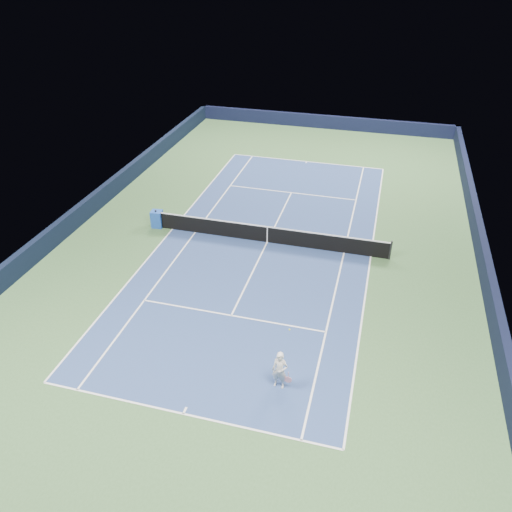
# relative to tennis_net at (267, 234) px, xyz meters

# --- Properties ---
(ground) EXTENTS (40.00, 40.00, 0.00)m
(ground) POSITION_rel_tennis_net_xyz_m (0.00, 0.00, -0.50)
(ground) COLOR #365A31
(ground) RESTS_ON ground
(wall_far) EXTENTS (22.00, 0.35, 1.10)m
(wall_far) POSITION_rel_tennis_net_xyz_m (0.00, 19.82, 0.05)
(wall_far) COLOR black
(wall_far) RESTS_ON ground
(wall_right) EXTENTS (0.35, 40.00, 1.10)m
(wall_right) POSITION_rel_tennis_net_xyz_m (10.82, 0.00, 0.05)
(wall_right) COLOR black
(wall_right) RESTS_ON ground
(wall_left) EXTENTS (0.35, 40.00, 1.10)m
(wall_left) POSITION_rel_tennis_net_xyz_m (-10.82, 0.00, 0.05)
(wall_left) COLOR black
(wall_left) RESTS_ON ground
(court_surface) EXTENTS (10.97, 23.77, 0.01)m
(court_surface) POSITION_rel_tennis_net_xyz_m (0.00, 0.00, -0.50)
(court_surface) COLOR navy
(court_surface) RESTS_ON ground
(baseline_far) EXTENTS (10.97, 0.08, 0.00)m
(baseline_far) POSITION_rel_tennis_net_xyz_m (0.00, 11.88, -0.50)
(baseline_far) COLOR white
(baseline_far) RESTS_ON ground
(baseline_near) EXTENTS (10.97, 0.08, 0.00)m
(baseline_near) POSITION_rel_tennis_net_xyz_m (0.00, -11.88, -0.50)
(baseline_near) COLOR white
(baseline_near) RESTS_ON ground
(sideline_doubles_right) EXTENTS (0.08, 23.77, 0.00)m
(sideline_doubles_right) POSITION_rel_tennis_net_xyz_m (5.49, 0.00, -0.50)
(sideline_doubles_right) COLOR white
(sideline_doubles_right) RESTS_ON ground
(sideline_doubles_left) EXTENTS (0.08, 23.77, 0.00)m
(sideline_doubles_left) POSITION_rel_tennis_net_xyz_m (-5.49, 0.00, -0.50)
(sideline_doubles_left) COLOR white
(sideline_doubles_left) RESTS_ON ground
(sideline_singles_right) EXTENTS (0.08, 23.77, 0.00)m
(sideline_singles_right) POSITION_rel_tennis_net_xyz_m (4.12, 0.00, -0.50)
(sideline_singles_right) COLOR white
(sideline_singles_right) RESTS_ON ground
(sideline_singles_left) EXTENTS (0.08, 23.77, 0.00)m
(sideline_singles_left) POSITION_rel_tennis_net_xyz_m (-4.12, 0.00, -0.50)
(sideline_singles_left) COLOR white
(sideline_singles_left) RESTS_ON ground
(service_line_far) EXTENTS (8.23, 0.08, 0.00)m
(service_line_far) POSITION_rel_tennis_net_xyz_m (0.00, 6.40, -0.50)
(service_line_far) COLOR white
(service_line_far) RESTS_ON ground
(service_line_near) EXTENTS (8.23, 0.08, 0.00)m
(service_line_near) POSITION_rel_tennis_net_xyz_m (0.00, -6.40, -0.50)
(service_line_near) COLOR white
(service_line_near) RESTS_ON ground
(center_service_line) EXTENTS (0.08, 12.80, 0.00)m
(center_service_line) POSITION_rel_tennis_net_xyz_m (0.00, 0.00, -0.50)
(center_service_line) COLOR white
(center_service_line) RESTS_ON ground
(center_mark_far) EXTENTS (0.08, 0.30, 0.00)m
(center_mark_far) POSITION_rel_tennis_net_xyz_m (0.00, 11.73, -0.50)
(center_mark_far) COLOR white
(center_mark_far) RESTS_ON ground
(center_mark_near) EXTENTS (0.08, 0.30, 0.00)m
(center_mark_near) POSITION_rel_tennis_net_xyz_m (0.00, -11.73, -0.50)
(center_mark_near) COLOR white
(center_mark_near) RESTS_ON ground
(tennis_net) EXTENTS (12.90, 0.10, 1.07)m
(tennis_net) POSITION_rel_tennis_net_xyz_m (0.00, 0.00, 0.00)
(tennis_net) COLOR black
(tennis_net) RESTS_ON ground
(sponsor_cube) EXTENTS (0.65, 0.60, 0.98)m
(sponsor_cube) POSITION_rel_tennis_net_xyz_m (-6.40, 0.06, -0.02)
(sponsor_cube) COLOR #1D4BB2
(sponsor_cube) RESTS_ON ground
(tennis_player) EXTENTS (0.76, 1.24, 1.91)m
(tennis_player) POSITION_rel_tennis_net_xyz_m (2.91, -9.78, 0.28)
(tennis_player) COLOR silver
(tennis_player) RESTS_ON ground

